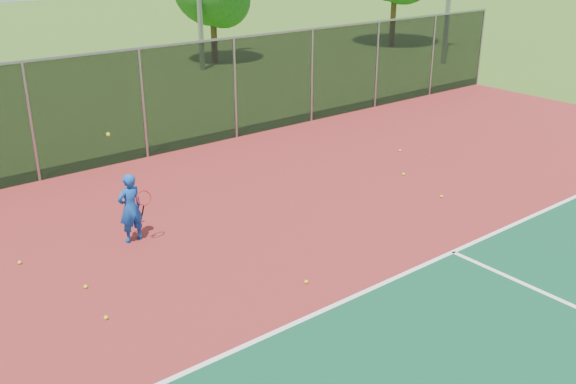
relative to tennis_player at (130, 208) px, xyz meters
name	(u,v)px	position (x,y,z in m)	size (l,w,h in m)	color
ground	(533,369)	(2.66, -7.38, -0.74)	(120.00, 120.00, 0.00)	#355B1A
court_apron	(425,309)	(2.66, -5.38, -0.73)	(30.00, 20.00, 0.02)	maroon
fence_back	(143,103)	(2.66, 4.62, 0.82)	(30.00, 0.06, 3.03)	black
tennis_player	(130,208)	(0.00, 0.00, 0.00)	(0.59, 0.61, 2.31)	#1145A6
practice_ball_0	(306,282)	(1.64, -3.51, -0.69)	(0.07, 0.07, 0.07)	yellow
practice_ball_1	(106,318)	(-1.63, -2.38, -0.69)	(0.07, 0.07, 0.07)	yellow
practice_ball_2	(442,196)	(6.72, -2.43, -0.69)	(0.07, 0.07, 0.07)	yellow
practice_ball_4	(86,287)	(-1.51, -1.23, -0.69)	(0.07, 0.07, 0.07)	yellow
practice_ball_5	(20,262)	(-2.13, 0.40, -0.69)	(0.07, 0.07, 0.07)	yellow
practice_ball_6	(403,174)	(7.15, -0.84, -0.69)	(0.07, 0.07, 0.07)	yellow
practice_ball_7	(400,151)	(8.53, 0.54, -0.69)	(0.07, 0.07, 0.07)	yellow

